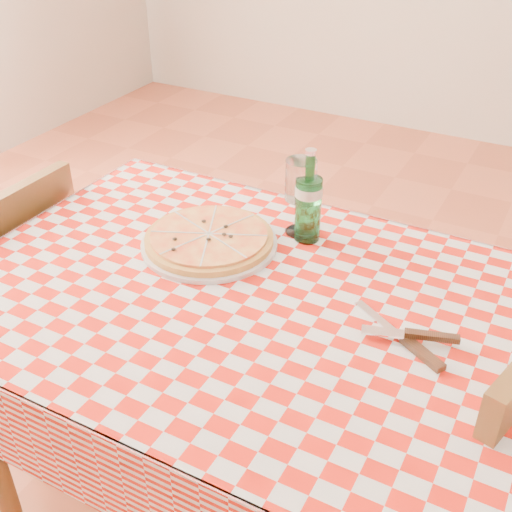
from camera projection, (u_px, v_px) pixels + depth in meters
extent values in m
cube|color=brown|center=(251.00, 306.00, 1.38)|extent=(1.20, 0.80, 0.04)
cylinder|color=brown|center=(154.00, 294.00, 2.05)|extent=(0.06, 0.06, 0.71)
cylinder|color=brown|center=(503.00, 413.00, 1.62)|extent=(0.06, 0.06, 0.71)
cube|color=#B6160B|center=(251.00, 297.00, 1.36)|extent=(1.30, 0.90, 0.01)
cube|color=brown|center=(2.00, 303.00, 1.93)|extent=(0.37, 0.37, 0.04)
cylinder|color=brown|center=(88.00, 342.00, 2.10)|extent=(0.03, 0.03, 0.38)
cylinder|color=brown|center=(17.00, 314.00, 2.23)|extent=(0.03, 0.03, 0.38)
cylinder|color=brown|center=(15.00, 406.00, 1.86)|extent=(0.03, 0.03, 0.38)
cube|color=brown|center=(29.00, 256.00, 1.74)|extent=(0.04, 0.37, 0.41)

